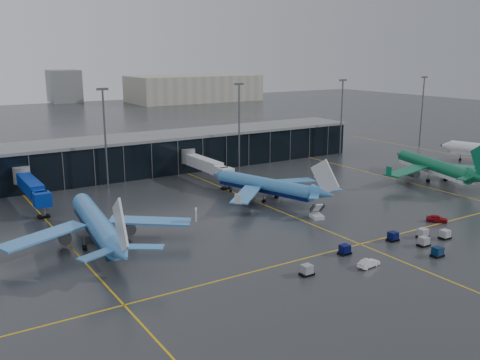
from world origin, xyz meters
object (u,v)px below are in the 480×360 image
service_van_white (369,263)px  airliner_klm_near (265,176)px  baggage_carts (398,245)px  mobile_airstair (317,215)px  airliner_arkefly (96,211)px  airliner_aer_lingus (434,158)px  service_van_red (437,218)px

service_van_white → airliner_klm_near: bearing=-18.2°
airliner_klm_near → baggage_carts: 40.19m
baggage_carts → mobile_airstair: mobile_airstair is taller
airliner_arkefly → mobile_airstair: airliner_arkefly is taller
mobile_airstair → service_van_white: (-10.09, -24.71, -0.08)m
airliner_aer_lingus → mobile_airstair: bearing=-152.2°
airliner_arkefly → airliner_klm_near: airliner_arkefly is taller
airliner_arkefly → service_van_red: bearing=-15.1°
airliner_arkefly → service_van_red: size_ratio=9.66×
airliner_arkefly → mobile_airstair: (43.88, -9.50, -5.51)m
airliner_klm_near → service_van_white: airliner_klm_near is taller
airliner_arkefly → airliner_aer_lingus: bearing=6.3°
mobile_airstair → service_van_white: size_ratio=0.90×
airliner_klm_near → baggage_carts: (1.16, -39.89, -4.81)m
airliner_klm_near → mobile_airstair: airliner_klm_near is taller
service_van_white → baggage_carts: bearing=-79.9°
airliner_aer_lingus → service_van_white: 68.89m
airliner_klm_near → baggage_carts: airliner_klm_near is taller
mobile_airstair → airliner_klm_near: bearing=111.7°
mobile_airstair → service_van_white: mobile_airstair is taller
airliner_arkefly → airliner_klm_near: (43.08, 8.69, -0.72)m
airliner_aer_lingus → mobile_airstair: size_ratio=10.69×
airliner_klm_near → service_van_white: bearing=-119.6°
airliner_aer_lingus → baggage_carts: bearing=-130.6°
airliner_arkefly → service_van_white: size_ratio=9.78×
airliner_arkefly → mobile_airstair: bearing=-6.0°
baggage_carts → mobile_airstair: (-0.35, 21.69, 0.01)m
baggage_carts → service_van_red: baggage_carts is taller
mobile_airstair → airliner_arkefly: bearing=-173.0°
airliner_aer_lingus → mobile_airstair: 50.59m
mobile_airstair → service_van_red: (19.30, -15.15, -0.05)m
airliner_klm_near → mobile_airstair: bearing=-104.9°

